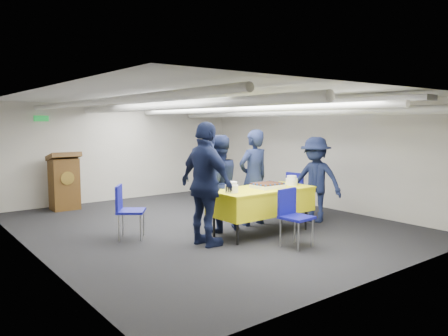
{
  "coord_description": "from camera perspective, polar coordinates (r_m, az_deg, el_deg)",
  "views": [
    {
      "loc": [
        -4.55,
        -6.38,
        1.87
      ],
      "look_at": [
        0.22,
        -0.2,
        1.05
      ],
      "focal_mm": 35.0,
      "sensor_mm": 36.0,
      "label": 1
    }
  ],
  "objects": [
    {
      "name": "chair_right",
      "position": [
        8.76,
        8.81,
        -2.86
      ],
      "size": [
        0.49,
        0.49,
        0.87
      ],
      "color": "gray",
      "rests_on": "ground"
    },
    {
      "name": "plate_stack_right",
      "position": [
        7.77,
        8.82,
        -1.65
      ],
      "size": [
        0.21,
        0.21,
        0.17
      ],
      "color": "white",
      "rests_on": "serving_table"
    },
    {
      "name": "sailor_c",
      "position": [
        6.57,
        -2.35,
        -2.14
      ],
      "size": [
        0.53,
        1.13,
        1.88
      ],
      "primitive_type": "imported",
      "rotation": [
        0.0,
        0.0,
        1.64
      ],
      "color": "black",
      "rests_on": "ground"
    },
    {
      "name": "room_shell",
      "position": [
        8.22,
        -3.33,
        5.58
      ],
      "size": [
        6.0,
        7.0,
        2.3
      ],
      "color": "beige",
      "rests_on": "ground"
    },
    {
      "name": "plate_stack_left",
      "position": [
        6.85,
        1.0,
        -2.57
      ],
      "size": [
        0.21,
        0.21,
        0.17
      ],
      "color": "white",
      "rests_on": "serving_table"
    },
    {
      "name": "chair_near",
      "position": [
        6.7,
        8.91,
        -5.61
      ],
      "size": [
        0.45,
        0.45,
        0.87
      ],
      "color": "gray",
      "rests_on": "ground"
    },
    {
      "name": "sheet_cake",
      "position": [
        7.39,
        5.7,
        -2.26
      ],
      "size": [
        0.5,
        0.39,
        0.09
      ],
      "color": "white",
      "rests_on": "serving_table"
    },
    {
      "name": "chair_left",
      "position": [
        7.19,
        -12.71,
        -4.89
      ],
      "size": [
        0.59,
        0.59,
        0.87
      ],
      "color": "gray",
      "rests_on": "ground"
    },
    {
      "name": "sailor_b",
      "position": [
        7.46,
        -0.79,
        -2.03
      ],
      "size": [
        0.84,
        0.67,
        1.66
      ],
      "primitive_type": "imported",
      "rotation": [
        0.0,
        0.0,
        3.09
      ],
      "color": "black",
      "rests_on": "ground"
    },
    {
      "name": "serving_table",
      "position": [
        7.38,
        4.93,
        -4.26
      ],
      "size": [
        1.78,
        0.84,
        0.77
      ],
      "color": "black",
      "rests_on": "ground"
    },
    {
      "name": "sailor_d",
      "position": [
        8.37,
        11.84,
        -1.48
      ],
      "size": [
        0.87,
        1.16,
        1.6
      ],
      "primitive_type": "imported",
      "rotation": [
        0.0,
        0.0,
        -1.27
      ],
      "color": "black",
      "rests_on": "ground"
    },
    {
      "name": "sailor_a",
      "position": [
        7.93,
        3.87,
        -1.26
      ],
      "size": [
        0.64,
        0.42,
        1.74
      ],
      "primitive_type": "imported",
      "rotation": [
        0.0,
        0.0,
        3.13
      ],
      "color": "black",
      "rests_on": "ground"
    },
    {
      "name": "podium",
      "position": [
        9.96,
        -20.15,
        -1.62
      ],
      "size": [
        0.62,
        0.53,
        1.25
      ],
      "color": "brown",
      "rests_on": "ground"
    },
    {
      "name": "ground",
      "position": [
        8.06,
        -2.15,
        -7.43
      ],
      "size": [
        7.0,
        7.0,
        0.0
      ],
      "primitive_type": "plane",
      "color": "black",
      "rests_on": "ground"
    }
  ]
}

